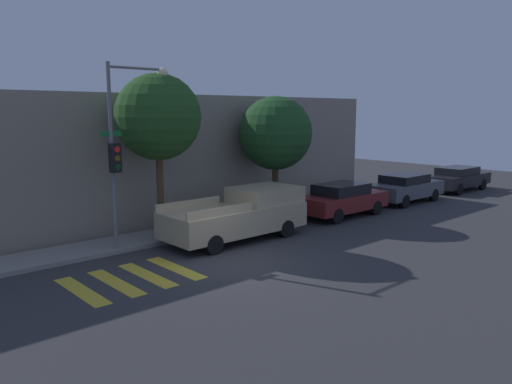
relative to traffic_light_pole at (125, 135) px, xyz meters
name	(u,v)px	position (x,y,z in m)	size (l,w,h in m)	color
ground_plane	(233,264)	(1.56, -3.37, -3.73)	(60.00, 60.00, 0.00)	#333335
sidewalk	(160,236)	(1.56, 0.72, -3.66)	(26.00, 1.79, 0.14)	gray
building_row	(103,158)	(1.56, 5.02, -1.17)	(26.00, 6.00, 5.12)	gray
crosswalk	(132,279)	(-1.32, -2.57, -3.73)	(3.24, 2.60, 0.00)	gold
traffic_light_pole	(125,135)	(0.00, 0.00, 0.00)	(2.44, 0.56, 5.96)	slate
pickup_truck	(241,214)	(3.65, -1.27, -2.84)	(5.23, 2.06, 1.75)	tan
sedan_near_corner	(342,199)	(9.36, -1.27, -2.98)	(4.32, 1.78, 1.42)	maroon
sedan_middle	(405,187)	(14.32, -1.27, -2.98)	(4.38, 1.81, 1.41)	#4C5156
sedan_far_end	(458,178)	(19.81, -1.27, -3.00)	(4.65, 1.77, 1.36)	black
tree_near_corner	(158,117)	(1.50, 0.50, 0.53)	(2.95, 2.95, 5.75)	#4C3823
tree_midblock	(276,134)	(7.07, 0.50, -0.17)	(3.06, 3.06, 5.10)	#42301E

